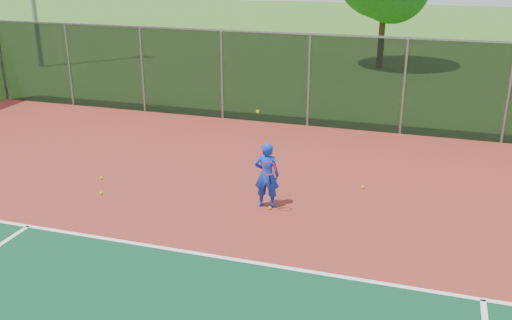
{
  "coord_description": "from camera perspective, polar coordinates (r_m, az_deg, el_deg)",
  "views": [
    {
      "loc": [
        0.82,
        -5.85,
        5.49
      ],
      "look_at": [
        -2.59,
        5.0,
        1.3
      ],
      "focal_mm": 40.0,
      "sensor_mm": 36.0,
      "label": 1
    }
  ],
  "objects": [
    {
      "name": "court_apron",
      "position": [
        9.61,
        9.76,
        -14.89
      ],
      "size": [
        30.0,
        20.0,
        0.02
      ],
      "primitive_type": "cube",
      "color": "maroon",
      "rests_on": "ground"
    },
    {
      "name": "fence_back",
      "position": [
        18.29,
        14.58,
        7.19
      ],
      "size": [
        30.0,
        0.06,
        3.03
      ],
      "color": "black",
      "rests_on": "court_apron"
    },
    {
      "name": "tennis_player",
      "position": [
        12.71,
        1.08,
        -1.5
      ],
      "size": [
        0.6,
        0.62,
        2.22
      ],
      "color": "#1333BA",
      "rests_on": "court_apron"
    },
    {
      "name": "practice_ball_2",
      "position": [
        14.18,
        10.62,
        -2.68
      ],
      "size": [
        0.07,
        0.07,
        0.07
      ],
      "primitive_type": "sphere",
      "color": "#A8CB17",
      "rests_on": "court_apron"
    },
    {
      "name": "practice_ball_3",
      "position": [
        15.01,
        -15.2,
        -1.74
      ],
      "size": [
        0.07,
        0.07,
        0.07
      ],
      "primitive_type": "sphere",
      "color": "#A8CB17",
      "rests_on": "court_apron"
    },
    {
      "name": "practice_ball_4",
      "position": [
        14.09,
        -15.22,
        -3.22
      ],
      "size": [
        0.07,
        0.07,
        0.07
      ],
      "primitive_type": "sphere",
      "color": "#A8CB17",
      "rests_on": "court_apron"
    },
    {
      "name": "practice_ball_5",
      "position": [
        12.85,
        1.39,
        -4.8
      ],
      "size": [
        0.07,
        0.07,
        0.07
      ],
      "primitive_type": "sphere",
      "color": "#A8CB17",
      "rests_on": "court_apron"
    }
  ]
}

